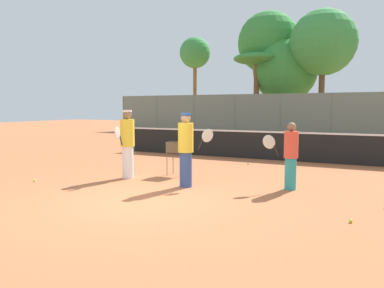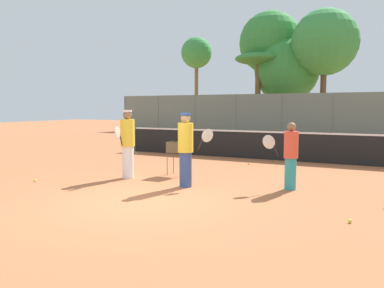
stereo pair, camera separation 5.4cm
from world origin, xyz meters
TOP-DOWN VIEW (x-y plane):
  - ground_plane at (0.00, 0.00)m, footprint 80.00×80.00m
  - tennis_net at (0.00, 7.42)m, footprint 10.82×0.10m
  - back_fence at (-0.00, 19.16)m, footprint 29.57×0.08m
  - tree_0 at (-3.88, 24.14)m, footprint 4.98×4.98m
  - tree_1 at (-2.36, 23.48)m, footprint 4.97×4.97m
  - tree_2 at (-10.99, 25.09)m, footprint 2.81×2.81m
  - tree_3 at (-4.18, 21.97)m, footprint 3.56×3.56m
  - tree_4 at (0.56, 22.34)m, footprint 4.71×4.71m
  - player_white_outfit at (0.17, 1.78)m, footprint 0.77×0.68m
  - player_red_cap at (-1.80, 2.08)m, footprint 0.39×0.95m
  - player_yellow_shirt at (2.52, 2.61)m, footprint 0.83×0.46m
  - ball_cart at (-0.76, 3.09)m, footprint 0.56×0.41m
  - tennis_ball_0 at (-3.67, 0.54)m, footprint 0.07×0.07m
  - tennis_ball_2 at (4.00, 0.46)m, footprint 0.07×0.07m
  - tennis_ball_3 at (0.41, 5.97)m, footprint 0.07×0.07m
  - tennis_ball_4 at (-4.75, 6.62)m, footprint 0.07×0.07m
  - tennis_ball_5 at (1.50, 6.72)m, footprint 0.07×0.07m
  - tennis_ball_6 at (-5.22, 6.84)m, footprint 0.07×0.07m

SIDE VIEW (x-z plane):
  - ground_plane at x=0.00m, z-range 0.00..0.00m
  - tennis_ball_0 at x=-3.67m, z-range 0.00..0.07m
  - tennis_ball_2 at x=4.00m, z-range 0.00..0.07m
  - tennis_ball_3 at x=0.41m, z-range 0.00..0.07m
  - tennis_ball_4 at x=-4.75m, z-range 0.00..0.07m
  - tennis_ball_5 at x=1.50m, z-range 0.00..0.07m
  - tennis_ball_6 at x=-5.22m, z-range 0.00..0.07m
  - tennis_net at x=0.00m, z-range 0.02..1.09m
  - ball_cart at x=-0.76m, z-range 0.25..1.21m
  - player_yellow_shirt at x=2.52m, z-range 0.02..1.62m
  - player_white_outfit at x=0.17m, z-range 0.03..1.85m
  - player_red_cap at x=-1.80m, z-range 0.03..1.91m
  - back_fence at x=0.00m, z-range 0.00..2.89m
  - tree_1 at x=-2.36m, z-range 1.17..8.51m
  - tree_3 at x=-4.18m, z-range 2.37..8.48m
  - tree_4 at x=0.56m, z-range 2.08..11.01m
  - tree_2 at x=-10.99m, z-range 2.65..11.01m
  - tree_0 at x=-3.88m, z-range 2.31..11.97m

